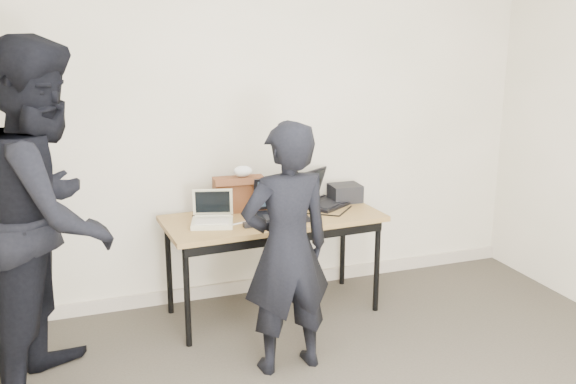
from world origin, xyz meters
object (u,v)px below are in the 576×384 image
laptop_center (281,208)px  leather_satchel (239,193)px  desk (274,225)px  person_typist (287,249)px  laptop_right (320,197)px  equipment_box (345,193)px  person_observer (49,217)px  laptop_beige (212,218)px

laptop_center → leather_satchel: size_ratio=0.96×
desk → person_typist: size_ratio=1.02×
laptop_center → laptop_right: 0.42m
desk → laptop_right: size_ratio=3.31×
laptop_center → person_typist: size_ratio=0.24×
equipment_box → person_observer: (-2.07, -0.60, 0.20)m
desk → leather_satchel: bearing=125.6°
laptop_center → person_observer: size_ratio=0.18×
laptop_beige → equipment_box: laptop_beige is taller
desk → laptop_center: (0.05, -0.01, 0.12)m
person_typist → person_observer: 1.34m
desk → laptop_beige: (-0.44, -0.02, 0.10)m
person_typist → person_observer: size_ratio=0.76×
desk → equipment_box: 0.67m
laptop_center → person_observer: bearing=-161.1°
laptop_right → leather_satchel: 0.61m
laptop_right → leather_satchel: (-0.60, 0.05, 0.07)m
person_observer → leather_satchel: bearing=-48.0°
person_observer → person_typist: bearing=-89.3°
person_observer → laptop_right: bearing=-57.3°
laptop_beige → laptop_right: (0.86, 0.20, 0.01)m
laptop_right → equipment_box: laptop_right is taller
laptop_center → equipment_box: size_ratio=1.60×
desk → laptop_beige: 0.45m
laptop_beige → laptop_center: bearing=16.3°
person_typist → person_observer: (-1.28, 0.33, 0.23)m
equipment_box → person_observer: bearing=-163.9°
laptop_right → leather_satchel: leather_satchel is taller
person_observer → laptop_beige: bearing=-53.5°
laptop_beige → leather_satchel: bearing=59.5°
desk → laptop_beige: laptop_beige is taller
desk → person_observer: 1.53m
desk → leather_satchel: size_ratio=4.11×
laptop_beige → equipment_box: size_ratio=1.48×
equipment_box → laptop_center: bearing=-160.7°
laptop_beige → laptop_center: (0.48, 0.00, 0.02)m
desk → equipment_box: size_ratio=6.83×
laptop_beige → equipment_box: bearing=26.9°
laptop_center → laptop_right: (0.38, 0.19, -0.00)m
laptop_beige → desk: bearing=18.1°
equipment_box → person_typist: size_ratio=0.15×
desk → person_observer: person_observer is taller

